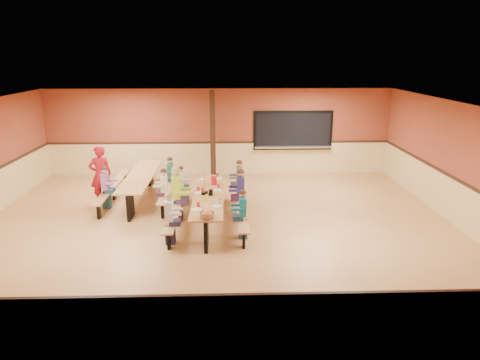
{
  "coord_description": "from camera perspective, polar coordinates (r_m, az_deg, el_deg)",
  "views": [
    {
      "loc": [
        0.26,
        -9.85,
        4.14
      ],
      "look_at": [
        0.58,
        0.24,
        1.15
      ],
      "focal_mm": 32.0,
      "sensor_mm": 36.0,
      "label": 1
    }
  ],
  "objects": [
    {
      "name": "napkin_dispenser",
      "position": [
        10.72,
        -3.91,
        -1.67
      ],
      "size": [
        0.1,
        0.14,
        0.13
      ],
      "primitive_type": "cube",
      "color": "black",
      "rests_on": "cafeteria_table_main"
    },
    {
      "name": "condiment_ketchup",
      "position": [
        10.75,
        -5.01,
        -1.53
      ],
      "size": [
        0.06,
        0.06,
        0.17
      ],
      "primitive_type": "cylinder",
      "color": "#B2140F",
      "rests_on": "cafeteria_table_main"
    },
    {
      "name": "place_settings",
      "position": [
        10.78,
        -4.22,
        -1.63
      ],
      "size": [
        0.65,
        3.3,
        0.11
      ],
      "primitive_type": null,
      "color": "beige",
      "rests_on": "cafeteria_table_main"
    },
    {
      "name": "structural_post",
      "position": [
        14.5,
        -3.65,
        5.98
      ],
      "size": [
        0.18,
        0.18,
        3.0
      ],
      "primitive_type": "cube",
      "color": "black",
      "rests_on": "ground"
    },
    {
      "name": "cafeteria_table_second",
      "position": [
        12.88,
        -13.04,
        -0.24
      ],
      "size": [
        1.91,
        3.7,
        0.74
      ],
      "color": "#AE7945",
      "rests_on": "ground"
    },
    {
      "name": "seated_adult_yellow",
      "position": [
        11.07,
        -8.44,
        -1.81
      ],
      "size": [
        0.46,
        0.38,
        1.39
      ],
      "primitive_type": null,
      "color": "#B0D031",
      "rests_on": "ground"
    },
    {
      "name": "seated_child_purple_sec",
      "position": [
        12.34,
        -17.47,
        -0.98
      ],
      "size": [
        0.36,
        0.29,
        1.19
      ],
      "primitive_type": null,
      "color": "#965A8E",
      "rests_on": "ground"
    },
    {
      "name": "seated_child_green_sec",
      "position": [
        13.01,
        -9.24,
        0.44
      ],
      "size": [
        0.35,
        0.29,
        1.17
      ],
      "primitive_type": null,
      "color": "#306F5B",
      "rests_on": "ground"
    },
    {
      "name": "room_envelope",
      "position": [
        10.44,
        -3.16,
        -2.82
      ],
      "size": [
        12.04,
        10.04,
        3.02
      ],
      "color": "brown",
      "rests_on": "ground"
    },
    {
      "name": "seated_child_tan_sec",
      "position": [
        11.73,
        -10.05,
        -1.38
      ],
      "size": [
        0.36,
        0.29,
        1.18
      ],
      "primitive_type": null,
      "color": "beige",
      "rests_on": "ground"
    },
    {
      "name": "seated_child_grey_left",
      "position": [
        12.24,
        -7.81,
        -0.71
      ],
      "size": [
        0.32,
        0.26,
        1.1
      ],
      "primitive_type": null,
      "color": "#BDBDBD",
      "rests_on": "ground"
    },
    {
      "name": "cafeteria_table_main",
      "position": [
        10.86,
        -4.19,
        -2.98
      ],
      "size": [
        1.91,
        3.7,
        0.74
      ],
      "color": "#AE7945",
      "rests_on": "ground"
    },
    {
      "name": "seated_child_char_right",
      "position": [
        12.31,
        -0.08,
        -0.17
      ],
      "size": [
        0.37,
        0.31,
        1.22
      ],
      "primitive_type": null,
      "color": "#50565B",
      "rests_on": "ground"
    },
    {
      "name": "condiment_mustard",
      "position": [
        10.28,
        -4.49,
        -2.37
      ],
      "size": [
        0.06,
        0.06,
        0.17
      ],
      "primitive_type": "cylinder",
      "color": "yellow",
      "rests_on": "cafeteria_table_main"
    },
    {
      "name": "chip_bowl",
      "position": [
        9.25,
        -4.44,
        -4.63
      ],
      "size": [
        0.32,
        0.32,
        0.15
      ],
      "primitive_type": null,
      "color": "orange",
      "rests_on": "cafeteria_table_main"
    },
    {
      "name": "seated_child_white_left",
      "position": [
        9.72,
        -9.37,
        -5.09
      ],
      "size": [
        0.37,
        0.3,
        1.2
      ],
      "primitive_type": null,
      "color": "silver",
      "rests_on": "ground"
    },
    {
      "name": "punch_pitcher",
      "position": [
        11.56,
        -3.49,
        -0.07
      ],
      "size": [
        0.16,
        0.16,
        0.22
      ],
      "primitive_type": "cylinder",
      "color": "#B0171C",
      "rests_on": "cafeteria_table_main"
    },
    {
      "name": "table_paddle",
      "position": [
        10.76,
        -4.75,
        -1.21
      ],
      "size": [
        0.16,
        0.16,
        0.56
      ],
      "color": "black",
      "rests_on": "cafeteria_table_main"
    },
    {
      "name": "seated_child_navy_right",
      "position": [
        11.19,
        0.1,
        -1.75
      ],
      "size": [
        0.4,
        0.33,
        1.27
      ],
      "primitive_type": null,
      "color": "#261F52",
      "rests_on": "ground"
    },
    {
      "name": "seated_child_teal_right",
      "position": [
        9.88,
        0.38,
        -4.6
      ],
      "size": [
        0.35,
        0.29,
        1.17
      ],
      "primitive_type": null,
      "color": "#156B88",
      "rests_on": "ground"
    },
    {
      "name": "ground",
      "position": [
        10.69,
        -3.11,
        -6.32
      ],
      "size": [
        12.0,
        12.0,
        0.0
      ],
      "primitive_type": "plane",
      "color": "#A46E3E",
      "rests_on": "ground"
    },
    {
      "name": "kitchen_pass_through",
      "position": [
        15.23,
        7.07,
        6.35
      ],
      "size": [
        2.78,
        0.28,
        1.38
      ],
      "color": "black",
      "rests_on": "ground"
    },
    {
      "name": "standing_woman",
      "position": [
        12.72,
        -18.09,
        0.67
      ],
      "size": [
        0.74,
        0.65,
        1.7
      ],
      "primitive_type": "imported",
      "rotation": [
        0.0,
        0.0,
        3.62
      ],
      "color": "#A41222",
      "rests_on": "ground"
    }
  ]
}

